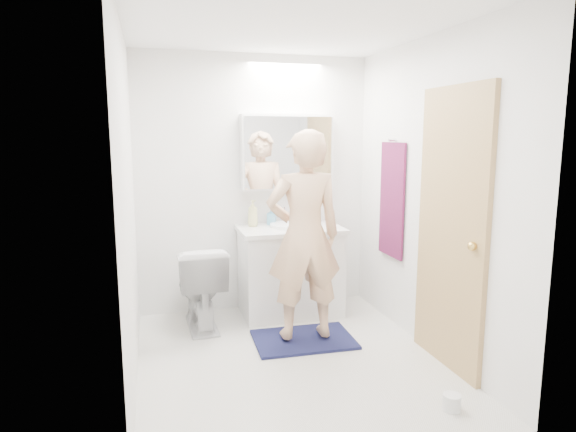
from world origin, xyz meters
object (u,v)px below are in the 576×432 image
object	(u,v)px
soap_bottle_a	(253,213)
toilet_paper_roll	(452,402)
vanity_cabinet	(290,273)
toothbrush_cup	(312,218)
toilet	(200,286)
person	(304,236)
medicine_cabinet	(287,152)
soap_bottle_b	(272,216)

from	to	relation	value
soap_bottle_a	toilet_paper_roll	xyz separation A→B (m)	(0.81, -2.04, -0.89)
vanity_cabinet	toothbrush_cup	bearing A→B (deg)	31.27
toilet	person	xyz separation A→B (m)	(0.77, -0.54, 0.51)
person	soap_bottle_a	world-z (taller)	person
vanity_cabinet	toilet_paper_roll	distance (m)	1.98
toilet	toothbrush_cup	size ratio (longest dim) A/B	6.98
medicine_cabinet	toilet	distance (m)	1.47
toilet_paper_roll	vanity_cabinet	bearing A→B (deg)	104.60
medicine_cabinet	toilet_paper_roll	size ratio (longest dim) A/B	8.00
person	soap_bottle_b	bearing A→B (deg)	-83.85
person	toilet_paper_roll	world-z (taller)	person
vanity_cabinet	toilet	distance (m)	0.86
vanity_cabinet	medicine_cabinet	distance (m)	1.13
soap_bottle_a	toilet_paper_roll	distance (m)	2.37
vanity_cabinet	person	world-z (taller)	person
medicine_cabinet	person	world-z (taller)	medicine_cabinet
toothbrush_cup	medicine_cabinet	bearing A→B (deg)	167.96
vanity_cabinet	soap_bottle_a	distance (m)	0.66
person	medicine_cabinet	bearing A→B (deg)	-94.67
medicine_cabinet	toilet	xyz separation A→B (m)	(-0.88, -0.33, -1.13)
toilet_paper_roll	medicine_cabinet	bearing A→B (deg)	102.43
vanity_cabinet	toothbrush_cup	world-z (taller)	toothbrush_cup
vanity_cabinet	person	size ratio (longest dim) A/B	0.54
toilet	toothbrush_cup	xyz separation A→B (m)	(1.11, 0.28, 0.50)
person	toothbrush_cup	world-z (taller)	person
toilet	soap_bottle_b	bearing A→B (deg)	-159.28
soap_bottle_a	vanity_cabinet	bearing A→B (deg)	-25.09
soap_bottle_b	vanity_cabinet	bearing A→B (deg)	-53.44
toothbrush_cup	vanity_cabinet	bearing A→B (deg)	-148.73
soap_bottle_a	toothbrush_cup	xyz separation A→B (m)	(0.58, 0.01, -0.07)
vanity_cabinet	soap_bottle_a	bearing A→B (deg)	154.91
toilet	soap_bottle_b	xyz separation A→B (m)	(0.71, 0.30, 0.54)
vanity_cabinet	medicine_cabinet	world-z (taller)	medicine_cabinet
medicine_cabinet	toilet	size ratio (longest dim) A/B	1.20
toilet	toothbrush_cup	bearing A→B (deg)	-167.82
vanity_cabinet	toilet_paper_roll	xyz separation A→B (m)	(0.49, -1.89, -0.34)
soap_bottle_b	toothbrush_cup	distance (m)	0.40
soap_bottle_a	toothbrush_cup	distance (m)	0.59
toilet	toilet_paper_roll	size ratio (longest dim) A/B	6.69
medicine_cabinet	toothbrush_cup	bearing A→B (deg)	-12.04
medicine_cabinet	soap_bottle_a	bearing A→B (deg)	-170.26
vanity_cabinet	medicine_cabinet	xyz separation A→B (m)	(0.03, 0.21, 1.11)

